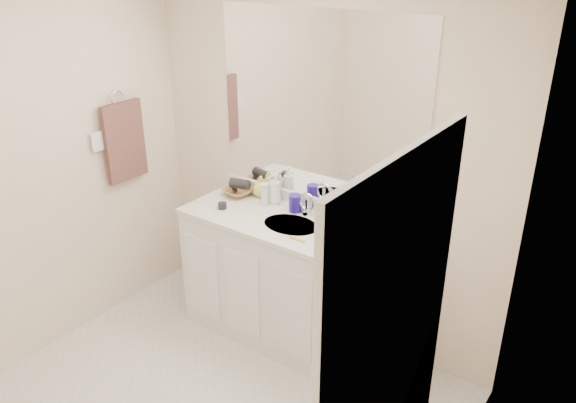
# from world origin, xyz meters

# --- Properties ---
(wall_back) EXTENTS (2.60, 0.02, 2.40)m
(wall_back) POSITION_xyz_m (0.00, 1.30, 1.20)
(wall_back) COLOR beige
(wall_back) RESTS_ON floor
(wall_left) EXTENTS (0.02, 2.60, 2.40)m
(wall_left) POSITION_xyz_m (-1.30, 0.00, 1.20)
(wall_left) COLOR beige
(wall_left) RESTS_ON floor
(wall_right) EXTENTS (0.02, 2.60, 2.40)m
(wall_right) POSITION_xyz_m (1.30, 0.00, 1.20)
(wall_right) COLOR beige
(wall_right) RESTS_ON floor
(vanity_cabinet) EXTENTS (1.50, 0.55, 0.85)m
(vanity_cabinet) POSITION_xyz_m (0.00, 1.02, 0.42)
(vanity_cabinet) COLOR silver
(vanity_cabinet) RESTS_ON floor
(countertop) EXTENTS (1.52, 0.57, 0.03)m
(countertop) POSITION_xyz_m (0.00, 1.02, 0.86)
(countertop) COLOR silver
(countertop) RESTS_ON vanity_cabinet
(backsplash) EXTENTS (1.52, 0.03, 0.08)m
(backsplash) POSITION_xyz_m (0.00, 1.29, 0.92)
(backsplash) COLOR silver
(backsplash) RESTS_ON countertop
(sink_basin) EXTENTS (0.37, 0.37, 0.02)m
(sink_basin) POSITION_xyz_m (0.00, 1.00, 0.87)
(sink_basin) COLOR beige
(sink_basin) RESTS_ON countertop
(faucet) EXTENTS (0.02, 0.02, 0.11)m
(faucet) POSITION_xyz_m (0.00, 1.18, 0.94)
(faucet) COLOR silver
(faucet) RESTS_ON countertop
(mirror) EXTENTS (1.48, 0.01, 1.20)m
(mirror) POSITION_xyz_m (0.00, 1.29, 1.56)
(mirror) COLOR white
(mirror) RESTS_ON wall_back
(blue_mug) EXTENTS (0.09, 0.09, 0.12)m
(blue_mug) POSITION_xyz_m (-0.09, 1.18, 0.94)
(blue_mug) COLOR #26169C
(blue_mug) RESTS_ON countertop
(tan_cup) EXTENTS (0.08, 0.08, 0.10)m
(tan_cup) POSITION_xyz_m (0.19, 1.17, 0.93)
(tan_cup) COLOR tan
(tan_cup) RESTS_ON countertop
(toothbrush) EXTENTS (0.01, 0.03, 0.18)m
(toothbrush) POSITION_xyz_m (0.20, 1.17, 1.03)
(toothbrush) COLOR #F94197
(toothbrush) RESTS_ON tan_cup
(mouthwash_bottle) EXTENTS (0.11, 0.11, 0.20)m
(mouthwash_bottle) POSITION_xyz_m (0.39, 1.08, 0.98)
(mouthwash_bottle) COLOR #0E92AA
(mouthwash_bottle) RESTS_ON countertop
(clear_pump_bottle) EXTENTS (0.07, 0.07, 0.19)m
(clear_pump_bottle) POSITION_xyz_m (0.57, 1.13, 0.97)
(clear_pump_bottle) COLOR silver
(clear_pump_bottle) RESTS_ON countertop
(soap_dish) EXTENTS (0.09, 0.08, 0.01)m
(soap_dish) POSITION_xyz_m (0.44, 0.89, 0.89)
(soap_dish) COLOR white
(soap_dish) RESTS_ON countertop
(green_soap) EXTENTS (0.08, 0.06, 0.03)m
(green_soap) POSITION_xyz_m (0.44, 0.89, 0.90)
(green_soap) COLOR #91E638
(green_soap) RESTS_ON soap_dish
(orange_comb) EXTENTS (0.11, 0.02, 0.00)m
(orange_comb) POSITION_xyz_m (0.15, 0.86, 0.88)
(orange_comb) COLOR orange
(orange_comb) RESTS_ON countertop
(dark_jar) EXTENTS (0.06, 0.06, 0.04)m
(dark_jar) POSITION_xyz_m (-0.51, 0.93, 0.90)
(dark_jar) COLOR black
(dark_jar) RESTS_ON countertop
(extra_white_bottle) EXTENTS (0.06, 0.06, 0.16)m
(extra_white_bottle) POSITION_xyz_m (-0.31, 1.14, 0.96)
(extra_white_bottle) COLOR white
(extra_white_bottle) RESTS_ON countertop
(soap_bottle_white) EXTENTS (0.09, 0.09, 0.21)m
(soap_bottle_white) POSITION_xyz_m (-0.28, 1.21, 0.99)
(soap_bottle_white) COLOR white
(soap_bottle_white) RESTS_ON countertop
(soap_bottle_cream) EXTENTS (0.08, 0.08, 0.17)m
(soap_bottle_cream) POSITION_xyz_m (-0.34, 1.23, 0.97)
(soap_bottle_cream) COLOR beige
(soap_bottle_cream) RESTS_ON countertop
(soap_bottle_yellow) EXTENTS (0.15, 0.15, 0.15)m
(soap_bottle_yellow) POSITION_xyz_m (-0.43, 1.25, 0.95)
(soap_bottle_yellow) COLOR #E1D957
(soap_bottle_yellow) RESTS_ON countertop
(wicker_basket) EXTENTS (0.23, 0.23, 0.05)m
(wicker_basket) POSITION_xyz_m (-0.57, 1.17, 0.91)
(wicker_basket) COLOR #96643C
(wicker_basket) RESTS_ON countertop
(hair_dryer) EXTENTS (0.15, 0.11, 0.07)m
(hair_dryer) POSITION_xyz_m (-0.55, 1.17, 0.97)
(hair_dryer) COLOR black
(hair_dryer) RESTS_ON wicker_basket
(towel_ring) EXTENTS (0.01, 0.11, 0.11)m
(towel_ring) POSITION_xyz_m (-1.27, 0.77, 1.55)
(towel_ring) COLOR silver
(towel_ring) RESTS_ON wall_left
(hand_towel) EXTENTS (0.04, 0.32, 0.55)m
(hand_towel) POSITION_xyz_m (-1.25, 0.77, 1.25)
(hand_towel) COLOR #39221E
(hand_towel) RESTS_ON towel_ring
(switch_plate) EXTENTS (0.01, 0.08, 0.13)m
(switch_plate) POSITION_xyz_m (-1.27, 0.57, 1.30)
(switch_plate) COLOR white
(switch_plate) RESTS_ON wall_left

